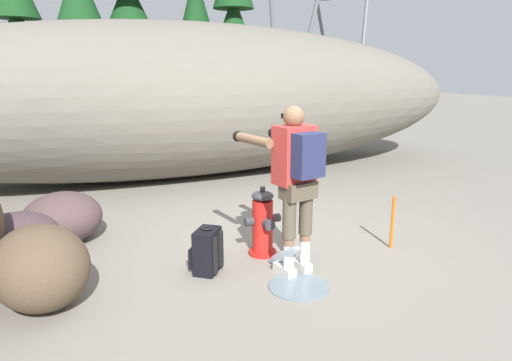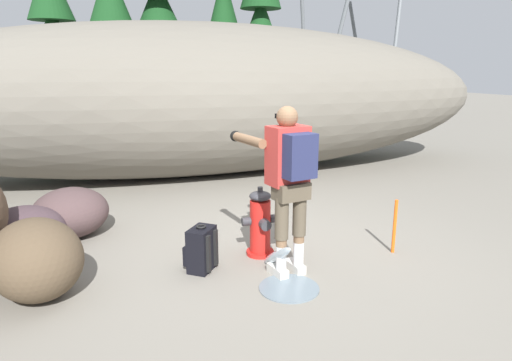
{
  "view_description": "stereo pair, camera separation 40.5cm",
  "coord_description": "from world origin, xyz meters",
  "px_view_note": "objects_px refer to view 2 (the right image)",
  "views": [
    {
      "loc": [
        -1.96,
        -3.92,
        1.95
      ],
      "look_at": [
        -0.09,
        0.42,
        0.75
      ],
      "focal_mm": 30.69,
      "sensor_mm": 36.0,
      "label": 1
    },
    {
      "loc": [
        -1.58,
        -4.06,
        1.95
      ],
      "look_at": [
        -0.09,
        0.42,
        0.75
      ],
      "focal_mm": 30.69,
      "sensor_mm": 36.0,
      "label": 2
    }
  ],
  "objects_px": {
    "spare_backpack": "(201,249)",
    "fire_hydrant": "(260,224)",
    "utility_worker": "(288,171)",
    "boulder_small": "(36,259)",
    "boulder_mid": "(23,232)",
    "boulder_outlier": "(71,212)",
    "survey_stake": "(395,226)"
  },
  "relations": [
    {
      "from": "utility_worker",
      "to": "boulder_small",
      "type": "xyz_separation_m",
      "value": [
        -2.23,
        0.25,
        -0.67
      ]
    },
    {
      "from": "survey_stake",
      "to": "utility_worker",
      "type": "bearing_deg",
      "value": -175.93
    },
    {
      "from": "boulder_mid",
      "to": "survey_stake",
      "type": "distance_m",
      "value": 3.98
    },
    {
      "from": "fire_hydrant",
      "to": "boulder_outlier",
      "type": "xyz_separation_m",
      "value": [
        -1.97,
        1.24,
        -0.05
      ]
    },
    {
      "from": "boulder_mid",
      "to": "boulder_small",
      "type": "bearing_deg",
      "value": -74.85
    },
    {
      "from": "utility_worker",
      "to": "boulder_outlier",
      "type": "height_order",
      "value": "utility_worker"
    },
    {
      "from": "utility_worker",
      "to": "spare_backpack",
      "type": "relative_size",
      "value": 3.47
    },
    {
      "from": "spare_backpack",
      "to": "boulder_mid",
      "type": "xyz_separation_m",
      "value": [
        -1.73,
        0.92,
        0.06
      ]
    },
    {
      "from": "utility_worker",
      "to": "boulder_outlier",
      "type": "xyz_separation_m",
      "value": [
        -2.07,
        1.74,
        -0.74
      ]
    },
    {
      "from": "fire_hydrant",
      "to": "boulder_mid",
      "type": "xyz_separation_m",
      "value": [
        -2.41,
        0.75,
        -0.08
      ]
    },
    {
      "from": "boulder_small",
      "to": "boulder_outlier",
      "type": "xyz_separation_m",
      "value": [
        0.17,
        1.49,
        -0.06
      ]
    },
    {
      "from": "boulder_outlier",
      "to": "utility_worker",
      "type": "bearing_deg",
      "value": -40.12
    },
    {
      "from": "fire_hydrant",
      "to": "utility_worker",
      "type": "bearing_deg",
      "value": -79.4
    },
    {
      "from": "spare_backpack",
      "to": "survey_stake",
      "type": "height_order",
      "value": "survey_stake"
    },
    {
      "from": "boulder_small",
      "to": "survey_stake",
      "type": "distance_m",
      "value": 3.54
    },
    {
      "from": "utility_worker",
      "to": "spare_backpack",
      "type": "height_order",
      "value": "utility_worker"
    },
    {
      "from": "utility_worker",
      "to": "boulder_outlier",
      "type": "distance_m",
      "value": 2.8
    },
    {
      "from": "fire_hydrant",
      "to": "boulder_small",
      "type": "xyz_separation_m",
      "value": [
        -2.14,
        -0.26,
        0.01
      ]
    },
    {
      "from": "boulder_outlier",
      "to": "survey_stake",
      "type": "relative_size",
      "value": 1.5
    },
    {
      "from": "utility_worker",
      "to": "boulder_small",
      "type": "distance_m",
      "value": 2.35
    },
    {
      "from": "spare_backpack",
      "to": "boulder_small",
      "type": "bearing_deg",
      "value": 41.85
    },
    {
      "from": "fire_hydrant",
      "to": "boulder_small",
      "type": "relative_size",
      "value": 0.85
    },
    {
      "from": "fire_hydrant",
      "to": "boulder_outlier",
      "type": "relative_size",
      "value": 0.84
    },
    {
      "from": "boulder_outlier",
      "to": "fire_hydrant",
      "type": "bearing_deg",
      "value": -32.11
    },
    {
      "from": "spare_backpack",
      "to": "boulder_outlier",
      "type": "relative_size",
      "value": 0.52
    },
    {
      "from": "spare_backpack",
      "to": "fire_hydrant",
      "type": "bearing_deg",
      "value": -127.59
    },
    {
      "from": "fire_hydrant",
      "to": "boulder_mid",
      "type": "bearing_deg",
      "value": 162.7
    },
    {
      "from": "fire_hydrant",
      "to": "spare_backpack",
      "type": "height_order",
      "value": "fire_hydrant"
    },
    {
      "from": "utility_worker",
      "to": "boulder_small",
      "type": "relative_size",
      "value": 1.84
    },
    {
      "from": "spare_backpack",
      "to": "survey_stake",
      "type": "bearing_deg",
      "value": -148.19
    },
    {
      "from": "boulder_small",
      "to": "spare_backpack",
      "type": "bearing_deg",
      "value": 3.39
    },
    {
      "from": "fire_hydrant",
      "to": "boulder_small",
      "type": "distance_m",
      "value": 2.15
    }
  ]
}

